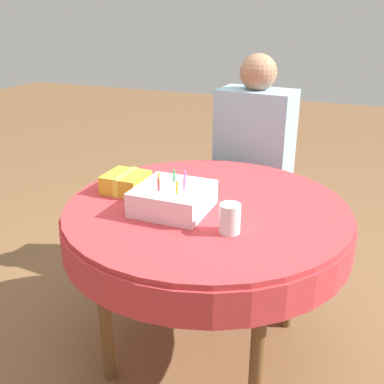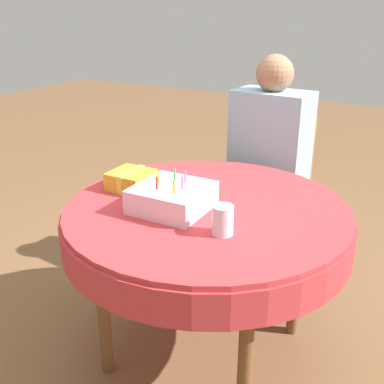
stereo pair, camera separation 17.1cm
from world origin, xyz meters
name	(u,v)px [view 1 (the left image)]	position (x,y,z in m)	size (l,w,h in m)	color
ground_plane	(205,348)	(0.00, 0.00, 0.00)	(12.00, 12.00, 0.00)	brown
dining_table	(206,224)	(0.00, 0.00, 0.62)	(1.12, 1.12, 0.70)	#BC3338
chair	(256,185)	(-0.01, 0.83, 0.48)	(0.42, 0.42, 0.88)	brown
person	(253,149)	(-0.02, 0.75, 0.71)	(0.41, 0.35, 1.20)	#9E7051
birthday_cake	(173,198)	(-0.10, -0.09, 0.75)	(0.26, 0.26, 0.14)	silver
drinking_glass	(230,218)	(0.15, -0.19, 0.75)	(0.07, 0.07, 0.10)	silver
gift_box	(126,182)	(-0.36, 0.01, 0.74)	(0.16, 0.17, 0.08)	gold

